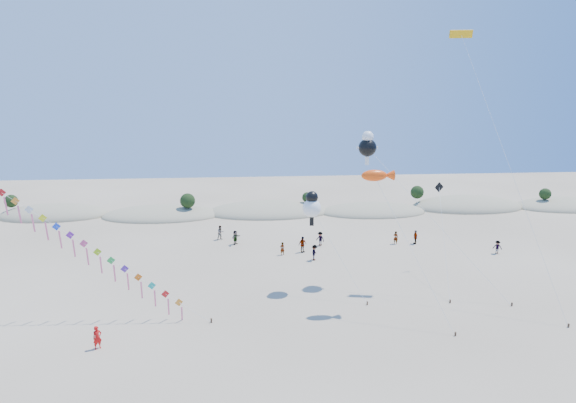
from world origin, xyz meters
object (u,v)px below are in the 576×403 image
(kite_train, at_px, (24,207))
(flyer_foreground, at_px, (97,338))
(parafoil_kite, at_px, (464,41))
(fish_kite, at_px, (378,176))

(kite_train, relative_size, flyer_foreground, 16.21)
(kite_train, relative_size, parafoil_kite, 1.17)
(parafoil_kite, bearing_deg, kite_train, -171.69)
(kite_train, xyz_separation_m, fish_kite, (27.92, -0.64, 2.18))
(kite_train, distance_m, flyer_foreground, 12.19)
(kite_train, bearing_deg, flyer_foreground, -43.23)
(flyer_foreground, bearing_deg, kite_train, 100.38)
(kite_train, xyz_separation_m, flyer_foreground, (6.66, -6.26, -8.05))
(parafoil_kite, relative_size, flyer_foreground, 13.91)
(parafoil_kite, xyz_separation_m, flyer_foreground, (-30.40, -11.67, -21.37))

